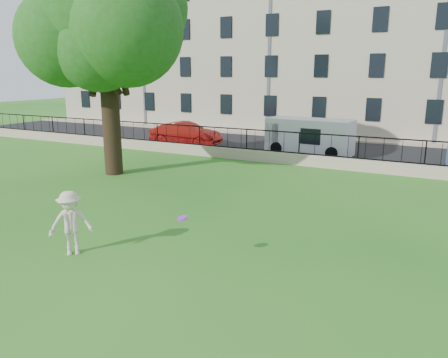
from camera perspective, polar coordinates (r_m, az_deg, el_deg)
The scene contains 11 objects.
ground at distance 12.79m, azimuth -7.34°, elevation -8.02°, with size 120.00×120.00×0.00m, color #216317.
retaining_wall at distance 23.19m, azimuth 9.71°, elevation 2.55°, with size 50.00×0.40×0.60m, color gray.
iron_railing at distance 23.05m, azimuth 9.79°, elevation 4.63°, with size 50.00×0.05×1.13m.
street at distance 27.69m, azimuth 12.69°, elevation 3.59°, with size 60.00×9.00×0.01m, color black.
sidewalk at distance 32.68m, azimuth 15.07°, elevation 5.06°, with size 60.00×1.40×0.12m, color gray.
building_row at distance 37.97m, azimuth 17.70°, elevation 16.42°, with size 56.40×10.40×13.80m.
tree at distance 21.36m, azimuth -15.44°, elevation 19.55°, with size 8.37×6.57×10.54m.
man at distance 12.20m, azimuth -19.38°, elevation -5.45°, with size 1.12×0.65×1.74m, color beige.
frisbee at distance 10.73m, azimuth -5.47°, elevation -5.10°, with size 0.27×0.27×0.03m, color #9F29EB.
red_sedan at distance 29.04m, azimuth -5.03°, elevation 5.87°, with size 1.64×4.70×1.55m, color #9E1613.
white_van at distance 26.41m, azimuth 11.10°, elevation 5.47°, with size 4.95×1.93×2.08m, color silver.
Camera 1 is at (6.86, -9.71, 4.71)m, focal length 35.00 mm.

